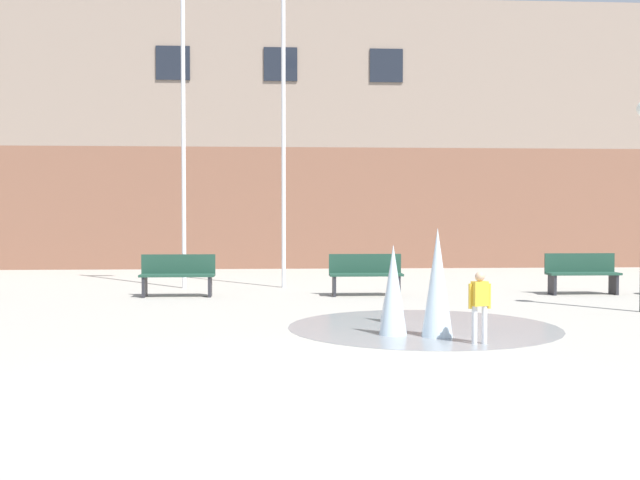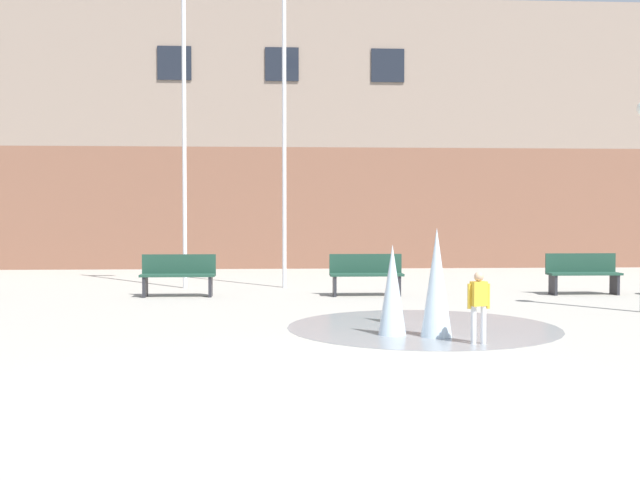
{
  "view_description": "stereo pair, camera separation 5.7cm",
  "coord_description": "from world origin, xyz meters",
  "px_view_note": "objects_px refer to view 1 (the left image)",
  "views": [
    {
      "loc": [
        -0.2,
        -6.89,
        1.74
      ],
      "look_at": [
        0.64,
        6.95,
        1.3
      ],
      "focal_mm": 42.0,
      "sensor_mm": 36.0,
      "label": 1
    },
    {
      "loc": [
        -0.14,
        -6.89,
        1.74
      ],
      "look_at": [
        0.64,
        6.95,
        1.3
      ],
      "focal_mm": 42.0,
      "sensor_mm": 36.0,
      "label": 2
    }
  ],
  "objects_px": {
    "flagpole_right": "(285,99)",
    "park_bench_center": "(366,274)",
    "child_with_pink_shirt": "(480,302)",
    "flagpole_left": "(184,104)",
    "park_bench_far_right": "(582,273)",
    "park_bench_left_of_flagpoles": "(178,274)"
  },
  "relations": [
    {
      "from": "park_bench_far_right",
      "to": "flagpole_left",
      "type": "bearing_deg",
      "value": 167.57
    },
    {
      "from": "child_with_pink_shirt",
      "to": "flagpole_right",
      "type": "relative_size",
      "value": 0.11
    },
    {
      "from": "park_bench_left_of_flagpoles",
      "to": "flagpole_left",
      "type": "distance_m",
      "value": 4.42
    },
    {
      "from": "park_bench_center",
      "to": "park_bench_far_right",
      "type": "bearing_deg",
      "value": 0.02
    },
    {
      "from": "park_bench_far_right",
      "to": "flagpole_left",
      "type": "xyz_separation_m",
      "value": [
        -9.01,
        1.98,
        3.97
      ]
    },
    {
      "from": "park_bench_far_right",
      "to": "child_with_pink_shirt",
      "type": "height_order",
      "value": "child_with_pink_shirt"
    },
    {
      "from": "child_with_pink_shirt",
      "to": "flagpole_right",
      "type": "bearing_deg",
      "value": -89.02
    },
    {
      "from": "park_bench_left_of_flagpoles",
      "to": "park_bench_far_right",
      "type": "xyz_separation_m",
      "value": [
        8.94,
        -0.06,
        0.0
      ]
    },
    {
      "from": "park_bench_far_right",
      "to": "flagpole_right",
      "type": "distance_m",
      "value": 8.03
    },
    {
      "from": "flagpole_right",
      "to": "park_bench_center",
      "type": "bearing_deg",
      "value": -48.7
    },
    {
      "from": "park_bench_left_of_flagpoles",
      "to": "flagpole_right",
      "type": "height_order",
      "value": "flagpole_right"
    },
    {
      "from": "child_with_pink_shirt",
      "to": "flagpole_right",
      "type": "distance_m",
      "value": 9.52
    },
    {
      "from": "park_bench_left_of_flagpoles",
      "to": "flagpole_left",
      "type": "height_order",
      "value": "flagpole_left"
    },
    {
      "from": "park_bench_left_of_flagpoles",
      "to": "flagpole_left",
      "type": "bearing_deg",
      "value": 91.91
    },
    {
      "from": "park_bench_far_right",
      "to": "flagpole_left",
      "type": "relative_size",
      "value": 0.19
    },
    {
      "from": "park_bench_center",
      "to": "park_bench_far_right",
      "type": "xyz_separation_m",
      "value": [
        4.85,
        0.0,
        0.0
      ]
    },
    {
      "from": "park_bench_center",
      "to": "child_with_pink_shirt",
      "type": "relative_size",
      "value": 1.62
    },
    {
      "from": "child_with_pink_shirt",
      "to": "flagpole_left",
      "type": "distance_m",
      "value": 10.37
    },
    {
      "from": "flagpole_left",
      "to": "flagpole_right",
      "type": "distance_m",
      "value": 2.41
    },
    {
      "from": "park_bench_center",
      "to": "child_with_pink_shirt",
      "type": "distance_m",
      "value": 6.32
    },
    {
      "from": "park_bench_left_of_flagpoles",
      "to": "park_bench_far_right",
      "type": "bearing_deg",
      "value": -0.36
    },
    {
      "from": "child_with_pink_shirt",
      "to": "flagpole_left",
      "type": "xyz_separation_m",
      "value": [
        -4.95,
        8.25,
        3.87
      ]
    }
  ]
}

